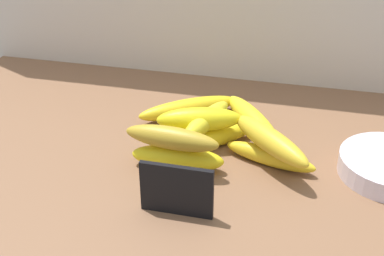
{
  "coord_description": "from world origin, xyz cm",
  "views": [
    {
      "loc": [
        22.14,
        -70.34,
        51.59
      ],
      "look_at": [
        3.84,
        4.28,
        8.0
      ],
      "focal_mm": 47.43,
      "sensor_mm": 36.0,
      "label": 1
    }
  ],
  "objects_px": {
    "banana_2": "(190,108)",
    "banana_8": "(270,140)",
    "banana_0": "(177,158)",
    "banana_5": "(199,119)",
    "banana_7": "(206,120)",
    "banana_1": "(252,119)",
    "banana_6": "(172,138)",
    "banana_3": "(207,139)",
    "chalkboard_sign": "(177,192)",
    "banana_4": "(270,156)"
  },
  "relations": [
    {
      "from": "banana_0",
      "to": "banana_3",
      "type": "relative_size",
      "value": 0.81
    },
    {
      "from": "chalkboard_sign",
      "to": "banana_1",
      "type": "relative_size",
      "value": 0.55
    },
    {
      "from": "banana_5",
      "to": "chalkboard_sign",
      "type": "bearing_deg",
      "value": -86.83
    },
    {
      "from": "banana_3",
      "to": "banana_4",
      "type": "height_order",
      "value": "banana_3"
    },
    {
      "from": "banana_0",
      "to": "banana_8",
      "type": "relative_size",
      "value": 0.86
    },
    {
      "from": "banana_0",
      "to": "banana_5",
      "type": "bearing_deg",
      "value": 75.87
    },
    {
      "from": "banana_1",
      "to": "banana_4",
      "type": "xyz_separation_m",
      "value": [
        0.05,
        -0.12,
        -0.0
      ]
    },
    {
      "from": "banana_3",
      "to": "banana_5",
      "type": "bearing_deg",
      "value": -179.43
    },
    {
      "from": "banana_4",
      "to": "banana_6",
      "type": "distance_m",
      "value": 0.17
    },
    {
      "from": "banana_0",
      "to": "banana_2",
      "type": "relative_size",
      "value": 0.76
    },
    {
      "from": "banana_1",
      "to": "banana_7",
      "type": "bearing_deg",
      "value": -131.38
    },
    {
      "from": "banana_4",
      "to": "banana_6",
      "type": "height_order",
      "value": "banana_6"
    },
    {
      "from": "banana_4",
      "to": "banana_1",
      "type": "bearing_deg",
      "value": 111.62
    },
    {
      "from": "chalkboard_sign",
      "to": "banana_6",
      "type": "bearing_deg",
      "value": 109.29
    },
    {
      "from": "chalkboard_sign",
      "to": "banana_5",
      "type": "height_order",
      "value": "chalkboard_sign"
    },
    {
      "from": "banana_5",
      "to": "banana_8",
      "type": "distance_m",
      "value": 0.13
    },
    {
      "from": "banana_5",
      "to": "banana_6",
      "type": "distance_m",
      "value": 0.09
    },
    {
      "from": "banana_4",
      "to": "banana_8",
      "type": "bearing_deg",
      "value": -107.16
    },
    {
      "from": "banana_2",
      "to": "banana_8",
      "type": "height_order",
      "value": "banana_8"
    },
    {
      "from": "banana_4",
      "to": "banana_2",
      "type": "bearing_deg",
      "value": 142.42
    },
    {
      "from": "banana_0",
      "to": "banana_5",
      "type": "xyz_separation_m",
      "value": [
        0.02,
        0.08,
        0.04
      ]
    },
    {
      "from": "banana_0",
      "to": "banana_7",
      "type": "bearing_deg",
      "value": 70.06
    },
    {
      "from": "banana_4",
      "to": "banana_0",
      "type": "bearing_deg",
      "value": -161.77
    },
    {
      "from": "banana_6",
      "to": "banana_8",
      "type": "relative_size",
      "value": 0.88
    },
    {
      "from": "chalkboard_sign",
      "to": "banana_4",
      "type": "height_order",
      "value": "chalkboard_sign"
    },
    {
      "from": "banana_0",
      "to": "banana_3",
      "type": "xyz_separation_m",
      "value": [
        0.03,
        0.08,
        -0.0
      ]
    },
    {
      "from": "banana_1",
      "to": "banana_3",
      "type": "distance_m",
      "value": 0.11
    },
    {
      "from": "banana_6",
      "to": "banana_8",
      "type": "bearing_deg",
      "value": 17.05
    },
    {
      "from": "banana_1",
      "to": "banana_6",
      "type": "bearing_deg",
      "value": -122.91
    },
    {
      "from": "chalkboard_sign",
      "to": "banana_2",
      "type": "relative_size",
      "value": 0.53
    },
    {
      "from": "banana_1",
      "to": "banana_2",
      "type": "height_order",
      "value": "banana_1"
    },
    {
      "from": "banana_1",
      "to": "banana_3",
      "type": "bearing_deg",
      "value": -127.65
    },
    {
      "from": "banana_0",
      "to": "banana_6",
      "type": "bearing_deg",
      "value": -148.51
    },
    {
      "from": "banana_1",
      "to": "banana_4",
      "type": "height_order",
      "value": "banana_1"
    },
    {
      "from": "banana_3",
      "to": "chalkboard_sign",
      "type": "bearing_deg",
      "value": -91.18
    },
    {
      "from": "banana_6",
      "to": "banana_7",
      "type": "height_order",
      "value": "banana_6"
    },
    {
      "from": "chalkboard_sign",
      "to": "banana_7",
      "type": "distance_m",
      "value": 0.2
    },
    {
      "from": "banana_2",
      "to": "banana_5",
      "type": "xyz_separation_m",
      "value": [
        0.04,
        -0.11,
        0.04
      ]
    },
    {
      "from": "banana_0",
      "to": "banana_4",
      "type": "distance_m",
      "value": 0.16
    },
    {
      "from": "banana_5",
      "to": "banana_7",
      "type": "height_order",
      "value": "banana_5"
    },
    {
      "from": "banana_7",
      "to": "banana_1",
      "type": "bearing_deg",
      "value": 48.62
    },
    {
      "from": "banana_3",
      "to": "banana_4",
      "type": "xyz_separation_m",
      "value": [
        0.12,
        -0.03,
        -0.0
      ]
    },
    {
      "from": "chalkboard_sign",
      "to": "banana_8",
      "type": "xyz_separation_m",
      "value": [
        0.12,
        0.16,
        0.01
      ]
    },
    {
      "from": "banana_0",
      "to": "banana_8",
      "type": "xyz_separation_m",
      "value": [
        0.15,
        0.04,
        0.03
      ]
    },
    {
      "from": "banana_4",
      "to": "banana_5",
      "type": "distance_m",
      "value": 0.14
    },
    {
      "from": "banana_1",
      "to": "chalkboard_sign",
      "type": "bearing_deg",
      "value": -104.61
    },
    {
      "from": "banana_5",
      "to": "banana_6",
      "type": "bearing_deg",
      "value": -108.55
    },
    {
      "from": "banana_4",
      "to": "banana_7",
      "type": "bearing_deg",
      "value": 163.4
    },
    {
      "from": "banana_1",
      "to": "banana_8",
      "type": "bearing_deg",
      "value": -70.23
    },
    {
      "from": "banana_1",
      "to": "banana_4",
      "type": "relative_size",
      "value": 1.23
    }
  ]
}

